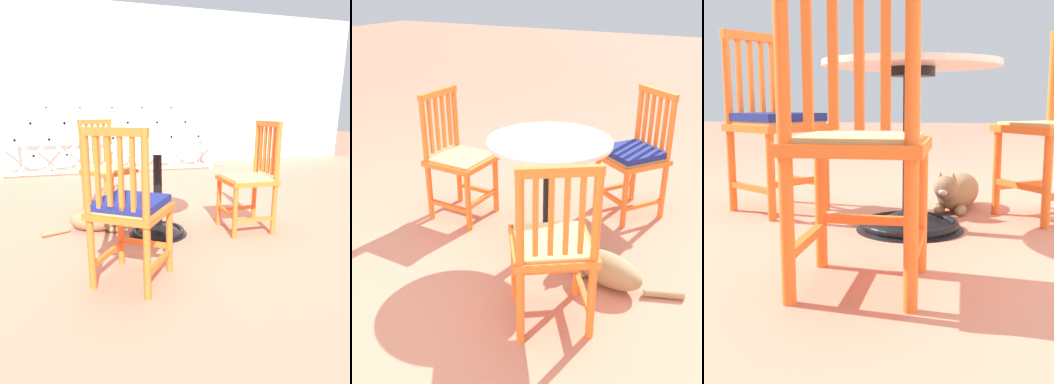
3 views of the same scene
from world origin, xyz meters
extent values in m
plane|color=#C6755B|center=(0.00, 0.00, 0.00)|extent=(24.00, 24.00, 0.00)
cone|color=black|center=(0.01, -0.04, 0.05)|extent=(0.48, 0.48, 0.10)
torus|color=black|center=(0.01, -0.04, 0.03)|extent=(0.44, 0.44, 0.04)
cylinder|color=black|center=(0.01, -0.04, 0.37)|extent=(0.07, 0.07, 0.66)
cylinder|color=black|center=(0.01, -0.04, 0.68)|extent=(0.20, 0.20, 0.04)
cylinder|color=beige|center=(0.01, -0.04, 0.72)|extent=(0.76, 0.76, 0.02)
cylinder|color=orange|center=(-0.08, 0.55, 0.23)|extent=(0.04, 0.04, 0.45)
cylinder|color=orange|center=(-0.36, 0.36, 0.23)|extent=(0.04, 0.04, 0.45)
cylinder|color=orange|center=(-0.56, 0.64, 0.46)|extent=(0.04, 0.04, 0.91)
cube|color=orange|center=(-0.46, 0.50, 0.14)|extent=(0.22, 0.30, 0.03)
cube|color=orange|center=(-0.22, 0.46, 0.17)|extent=(0.30, 0.22, 0.03)
cube|color=orange|center=(-0.32, 0.60, 0.43)|extent=(0.56, 0.56, 0.04)
cube|color=tan|center=(-0.32, 0.60, 0.45)|extent=(0.49, 0.49, 0.02)
cylinder|color=orange|center=(-0.35, -0.51, 0.23)|extent=(0.04, 0.04, 0.45)
cylinder|color=orange|center=(-0.07, -0.71, 0.23)|extent=(0.04, 0.04, 0.45)
cylinder|color=orange|center=(-0.54, -0.79, 0.46)|extent=(0.04, 0.04, 0.91)
cylinder|color=orange|center=(-0.26, -0.98, 0.46)|extent=(0.04, 0.04, 0.91)
cube|color=orange|center=(-0.44, -0.65, 0.14)|extent=(0.22, 0.29, 0.03)
cube|color=orange|center=(-0.17, -0.84, 0.14)|extent=(0.22, 0.29, 0.03)
cube|color=orange|center=(-0.21, -0.61, 0.17)|extent=(0.29, 0.22, 0.03)
cube|color=orange|center=(-0.31, -0.75, 0.43)|extent=(0.56, 0.56, 0.04)
cube|color=tan|center=(-0.31, -0.75, 0.45)|extent=(0.49, 0.49, 0.02)
cube|color=orange|center=(-0.49, -0.83, 0.68)|extent=(0.03, 0.03, 0.39)
cube|color=orange|center=(-0.43, -0.87, 0.68)|extent=(0.03, 0.03, 0.39)
cube|color=orange|center=(-0.38, -0.91, 0.68)|extent=(0.03, 0.03, 0.39)
cube|color=orange|center=(-0.32, -0.94, 0.68)|extent=(0.03, 0.03, 0.39)
cube|color=orange|center=(-0.40, -0.89, 0.89)|extent=(0.33, 0.24, 0.04)
cube|color=navy|center=(-0.31, -0.75, 0.48)|extent=(0.50, 0.50, 0.04)
cylinder|color=orange|center=(0.57, -0.30, 0.23)|extent=(0.04, 0.04, 0.45)
cylinder|color=orange|center=(0.58, 0.04, 0.23)|extent=(0.04, 0.04, 0.45)
cylinder|color=orange|center=(0.91, -0.31, 0.46)|extent=(0.04, 0.04, 0.91)
cylinder|color=orange|center=(0.92, 0.03, 0.46)|extent=(0.04, 0.04, 0.91)
cube|color=orange|center=(0.74, -0.31, 0.14)|extent=(0.34, 0.04, 0.03)
cube|color=orange|center=(0.75, 0.03, 0.14)|extent=(0.34, 0.04, 0.03)
cube|color=orange|center=(0.58, -0.13, 0.17)|extent=(0.04, 0.34, 0.03)
cube|color=orange|center=(0.75, -0.14, 0.43)|extent=(0.41, 0.41, 0.04)
cube|color=tan|center=(0.75, -0.14, 0.45)|extent=(0.36, 0.36, 0.02)
cube|color=orange|center=(0.91, -0.24, 0.68)|extent=(0.02, 0.02, 0.39)
cube|color=orange|center=(0.92, -0.18, 0.68)|extent=(0.02, 0.02, 0.39)
cube|color=orange|center=(0.92, -0.11, 0.68)|extent=(0.02, 0.02, 0.39)
cube|color=orange|center=(0.92, -0.04, 0.68)|extent=(0.02, 0.02, 0.39)
ellipsoid|color=#8E704C|center=(-0.48, 0.17, 0.10)|extent=(0.48, 0.31, 0.19)
ellipsoid|color=silver|center=(-0.38, 0.15, 0.08)|extent=(0.21, 0.19, 0.14)
sphere|color=#8E704C|center=(-0.24, 0.11, 0.15)|extent=(0.12, 0.12, 0.12)
ellipsoid|color=silver|center=(-0.20, 0.10, 0.14)|extent=(0.06, 0.06, 0.04)
cone|color=#8E704C|center=(-0.24, 0.15, 0.20)|extent=(0.04, 0.04, 0.04)
cone|color=#8E704C|center=(-0.26, 0.08, 0.20)|extent=(0.04, 0.04, 0.04)
ellipsoid|color=#8E704C|center=(-0.31, 0.19, 0.03)|extent=(0.13, 0.08, 0.05)
ellipsoid|color=#8E704C|center=(-0.33, 0.08, 0.03)|extent=(0.13, 0.08, 0.05)
cylinder|color=#8E704C|center=(-0.81, 0.16, 0.02)|extent=(0.22, 0.11, 0.04)
camera|label=1|loc=(-0.56, -2.56, 0.99)|focal=30.93mm
camera|label=2|loc=(-1.17, 2.40, 1.64)|focal=44.36mm
camera|label=3|loc=(2.23, 0.12, 0.56)|focal=48.14mm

